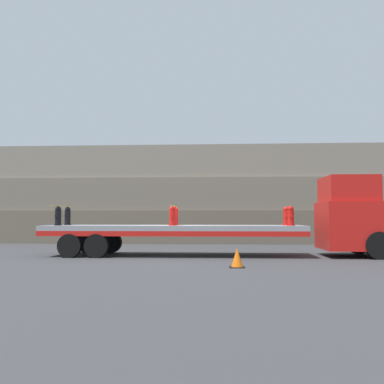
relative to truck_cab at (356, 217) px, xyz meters
The scene contains 13 objects.
ground_plane 7.46m from the truck_cab, behind, with size 120.00×120.00×0.00m, color #38383A.
rock_cliff 11.71m from the truck_cab, 128.85° to the left, with size 60.00×3.30×5.87m.
truck_cab is the anchor object (origin of this frame).
flatbed_trailer 7.83m from the truck_cab, behind, with size 10.43×2.58×1.22m.
fire_hydrant_black_near_0 11.92m from the truck_cab, behind, with size 0.31×0.47×0.77m.
fire_hydrant_black_far_0 11.92m from the truck_cab, behind, with size 0.31×0.47×0.77m.
fire_hydrant_red_near_1 7.31m from the truck_cab, behind, with size 0.31×0.47×0.77m.
fire_hydrant_red_far_1 7.31m from the truck_cab, behind, with size 0.31×0.47×0.77m.
fire_hydrant_red_near_2 2.73m from the truck_cab, 168.51° to the right, with size 0.31×0.47×0.77m.
fire_hydrant_red_far_2 2.73m from the truck_cab, 168.51° to the left, with size 0.31×0.47×0.77m.
cargo_strap_rear 11.92m from the truck_cab, behind, with size 0.05×2.68×0.01m.
cargo_strap_middle 7.31m from the truck_cab, behind, with size 0.05×2.68×0.01m.
traffic_cone 6.47m from the truck_cab, 140.82° to the right, with size 0.47×0.47×0.60m.
Camera 1 is at (1.76, -17.36, 1.54)m, focal length 40.00 mm.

